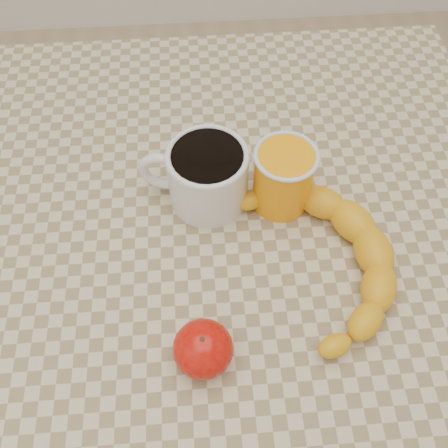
{
  "coord_description": "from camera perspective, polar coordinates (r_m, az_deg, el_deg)",
  "views": [
    {
      "loc": [
        -0.02,
        -0.34,
        1.3
      ],
      "look_at": [
        0.0,
        0.0,
        0.77
      ],
      "focal_mm": 40.0,
      "sensor_mm": 36.0,
      "label": 1
    }
  ],
  "objects": [
    {
      "name": "ground",
      "position": [
        1.34,
        0.0,
        -18.05
      ],
      "size": [
        3.0,
        3.0,
        0.0
      ],
      "primitive_type": "plane",
      "color": "tan",
      "rests_on": "ground"
    },
    {
      "name": "table",
      "position": [
        0.72,
        0.0,
        -4.56
      ],
      "size": [
        0.8,
        0.8,
        0.75
      ],
      "color": "#C0B088",
      "rests_on": "ground"
    },
    {
      "name": "coffee_mug",
      "position": [
        0.64,
        -2.11,
        5.69
      ],
      "size": [
        0.15,
        0.12,
        0.09
      ],
      "color": "silver",
      "rests_on": "table"
    },
    {
      "name": "orange_juice_glass",
      "position": [
        0.64,
        6.77,
        5.3
      ],
      "size": [
        0.08,
        0.08,
        0.09
      ],
      "color": "#FE9608",
      "rests_on": "table"
    },
    {
      "name": "apple",
      "position": [
        0.55,
        -2.4,
        -14.07
      ],
      "size": [
        0.07,
        0.07,
        0.06
      ],
      "color": "#9D0705",
      "rests_on": "table"
    },
    {
      "name": "banana",
      "position": [
        0.61,
        11.36,
        -3.66
      ],
      "size": [
        0.29,
        0.35,
        0.05
      ],
      "primitive_type": null,
      "rotation": [
        0.0,
        0.0,
        0.17
      ],
      "color": "gold",
      "rests_on": "table"
    }
  ]
}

